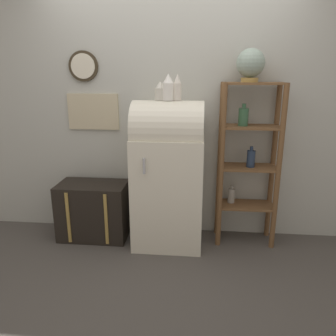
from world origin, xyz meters
TOP-DOWN VIEW (x-y plane):
  - ground_plane at (0.00, 0.00)m, footprint 12.00×12.00m
  - wall_back at (-0.01, 0.57)m, footprint 7.00×0.09m
  - refrigerator at (-0.00, 0.27)m, footprint 0.66×0.59m
  - suitcase_trunk at (-0.78, 0.31)m, footprint 0.69×0.41m
  - shelf_unit at (0.76, 0.38)m, footprint 0.58×0.30m
  - globe at (0.73, 0.38)m, footprint 0.25×0.25m
  - vase_left at (-0.08, 0.29)m, footprint 0.10×0.10m
  - vase_center at (-0.00, 0.27)m, footprint 0.11×0.11m
  - vase_right at (0.08, 0.27)m, footprint 0.07×0.07m

SIDE VIEW (x-z plane):
  - ground_plane at x=0.00m, z-range 0.00..0.00m
  - suitcase_trunk at x=-0.78m, z-range 0.00..0.58m
  - refrigerator at x=0.00m, z-range 0.02..1.44m
  - shelf_unit at x=0.76m, z-range 0.09..1.67m
  - wall_back at x=-0.01m, z-range 0.00..2.70m
  - vase_left at x=-0.08m, z-range 1.41..1.58m
  - vase_right at x=0.08m, z-range 1.41..1.65m
  - vase_center at x=0.00m, z-range 1.41..1.65m
  - globe at x=0.73m, z-range 1.59..1.88m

